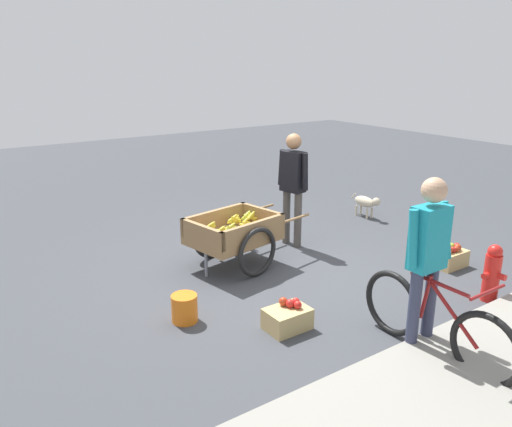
# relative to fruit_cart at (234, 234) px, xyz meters

# --- Properties ---
(ground_plane) EXTENTS (24.00, 24.00, 0.00)m
(ground_plane) POSITION_rel_fruit_cart_xyz_m (-0.32, 0.39, -0.44)
(ground_plane) COLOR #3D3F44
(fruit_cart) EXTENTS (1.76, 1.07, 0.73)m
(fruit_cart) POSITION_rel_fruit_cart_xyz_m (0.00, 0.00, 0.00)
(fruit_cart) COLOR #937047
(fruit_cart) RESTS_ON ground
(vendor_person) EXTENTS (0.26, 0.54, 1.64)m
(vendor_person) POSITION_rel_fruit_cart_xyz_m (-1.12, -0.20, 0.54)
(vendor_person) COLOR #4C4742
(vendor_person) RESTS_ON ground
(bicycle) EXTENTS (0.46, 1.66, 0.85)m
(bicycle) POSITION_rel_fruit_cart_xyz_m (-0.37, 2.83, -0.09)
(bicycle) COLOR black
(bicycle) RESTS_ON ground
(cyclist_person) EXTENTS (0.52, 0.22, 1.66)m
(cyclist_person) POSITION_rel_fruit_cart_xyz_m (-0.37, 2.68, 0.56)
(cyclist_person) COLOR #333851
(cyclist_person) RESTS_ON ground
(dog) EXTENTS (0.20, 0.67, 0.40)m
(dog) POSITION_rel_fruit_cart_xyz_m (-3.00, -0.54, -0.17)
(dog) COLOR beige
(dog) RESTS_ON ground
(fire_hydrant) EXTENTS (0.25, 0.25, 0.67)m
(fire_hydrant) POSITION_rel_fruit_cart_xyz_m (-1.85, 2.48, -0.10)
(fire_hydrant) COLOR red
(fire_hydrant) RESTS_ON ground
(plastic_bucket) EXTENTS (0.27, 0.27, 0.29)m
(plastic_bucket) POSITION_rel_fruit_cart_xyz_m (1.21, 0.96, -0.29)
(plastic_bucket) COLOR orange
(plastic_bucket) RESTS_ON ground
(apple_crate) EXTENTS (0.44, 0.32, 0.31)m
(apple_crate) POSITION_rel_fruit_cart_xyz_m (0.42, 1.69, -0.32)
(apple_crate) COLOR tan
(apple_crate) RESTS_ON ground
(mixed_fruit_crate) EXTENTS (0.44, 0.32, 0.31)m
(mixed_fruit_crate) POSITION_rel_fruit_cart_xyz_m (-2.33, 1.61, -0.31)
(mixed_fruit_crate) COLOR tan
(mixed_fruit_crate) RESTS_ON ground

